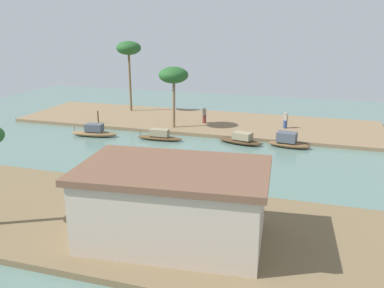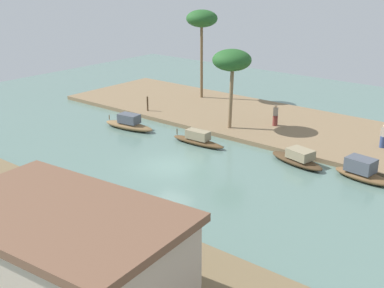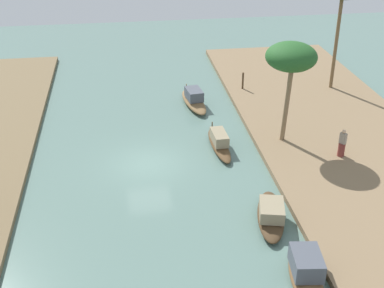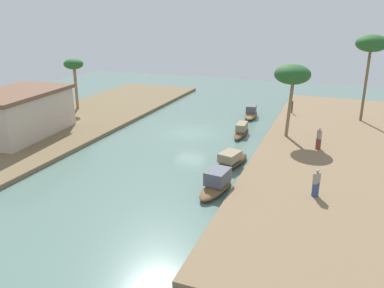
{
  "view_description": "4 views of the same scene",
  "coord_description": "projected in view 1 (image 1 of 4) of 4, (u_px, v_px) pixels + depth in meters",
  "views": [
    {
      "loc": [
        -13.04,
        30.76,
        10.7
      ],
      "look_at": [
        -3.03,
        -0.91,
        0.97
      ],
      "focal_mm": 39.96,
      "sensor_mm": 36.0,
      "label": 1
    },
    {
      "loc": [
        -20.21,
        22.41,
        12.13
      ],
      "look_at": [
        0.49,
        -2.82,
        0.62
      ],
      "focal_mm": 47.75,
      "sensor_mm": 36.0,
      "label": 2
    },
    {
      "loc": [
        -24.7,
        1.04,
        14.6
      ],
      "look_at": [
        0.07,
        -2.55,
        1.04
      ],
      "focal_mm": 47.38,
      "sensor_mm": 36.0,
      "label": 3
    },
    {
      "loc": [
        -29.56,
        -11.45,
        9.98
      ],
      "look_at": [
        -4.37,
        -1.8,
        0.61
      ],
      "focal_mm": 34.79,
      "sensor_mm": 36.0,
      "label": 4
    }
  ],
  "objects": [
    {
      "name": "palm_tree_left_far",
      "position": [
        129.0,
        49.0,
        48.39
      ],
      "size": [
        2.82,
        2.82,
        8.02
      ],
      "color": "brown",
      "rests_on": "riverbank_left"
    },
    {
      "name": "riverbank_left",
      "position": [
        196.0,
        122.0,
        45.73
      ],
      "size": [
        37.77,
        10.62,
        0.33
      ],
      "primitive_type": "cube",
      "color": "#846B4C",
      "rests_on": "ground"
    },
    {
      "name": "person_by_mooring",
      "position": [
        285.0,
        121.0,
        42.14
      ],
      "size": [
        0.53,
        0.53,
        1.61
      ],
      "rotation": [
        0.0,
        0.0,
        2.63
      ],
      "color": "#33477A",
      "rests_on": "riverbank_left"
    },
    {
      "name": "palm_tree_left_near",
      "position": [
        173.0,
        76.0,
        41.32
      ],
      "size": [
        2.89,
        2.89,
        5.98
      ],
      "color": "#7F6647",
      "rests_on": "riverbank_left"
    },
    {
      "name": "riverside_building",
      "position": [
        174.0,
        203.0,
        20.52
      ],
      "size": [
        9.46,
        6.39,
        3.72
      ],
      "rotation": [
        0.0,
        0.0,
        0.09
      ],
      "color": "#C6B29E",
      "rests_on": "riverbank_right"
    },
    {
      "name": "mooring_post",
      "position": [
        98.0,
        117.0,
        44.41
      ],
      "size": [
        0.14,
        0.14,
        1.25
      ],
      "primitive_type": "cylinder",
      "color": "#4C3823",
      "rests_on": "riverbank_left"
    },
    {
      "name": "sampan_open_hull",
      "position": [
        94.0,
        132.0,
        40.47
      ],
      "size": [
        4.6,
        1.79,
        1.21
      ],
      "rotation": [
        0.0,
        0.0,
        0.13
      ],
      "color": "brown",
      "rests_on": "river_water"
    },
    {
      "name": "sampan_with_red_awning",
      "position": [
        288.0,
        141.0,
        36.96
      ],
      "size": [
        3.78,
        1.65,
        1.33
      ],
      "rotation": [
        0.0,
        0.0,
        -0.12
      ],
      "color": "brown",
      "rests_on": "river_water"
    },
    {
      "name": "river_water",
      "position": [
        153.0,
        155.0,
        34.93
      ],
      "size": [
        61.47,
        61.47,
        0.0
      ],
      "primitive_type": "plane",
      "color": "slate",
      "rests_on": "ground"
    },
    {
      "name": "sampan_near_left_bank",
      "position": [
        241.0,
        140.0,
        37.97
      ],
      "size": [
        4.27,
        2.15,
        1.08
      ],
      "rotation": [
        0.0,
        0.0,
        -0.23
      ],
      "color": "#47331E",
      "rests_on": "river_water"
    },
    {
      "name": "riverbank_right",
      "position": [
        73.0,
        214.0,
        24.04
      ],
      "size": [
        37.77,
        10.62,
        0.33
      ],
      "primitive_type": "cube",
      "color": "brown",
      "rests_on": "ground"
    },
    {
      "name": "person_on_near_bank",
      "position": [
        204.0,
        117.0,
        44.26
      ],
      "size": [
        0.53,
        0.53,
        1.64
      ],
      "rotation": [
        0.0,
        0.0,
        3.68
      ],
      "color": "brown",
      "rests_on": "riverbank_left"
    },
    {
      "name": "sampan_upstream_small",
      "position": [
        159.0,
        136.0,
        39.13
      ],
      "size": [
        4.37,
        1.11,
        1.05
      ],
      "rotation": [
        0.0,
        0.0,
        0.05
      ],
      "color": "brown",
      "rests_on": "river_water"
    }
  ]
}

